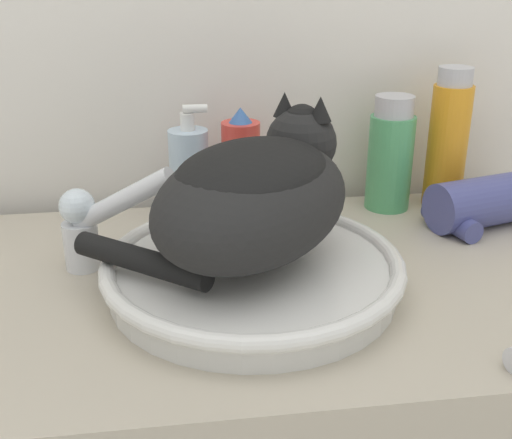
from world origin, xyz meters
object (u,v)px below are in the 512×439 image
at_px(shampoo_bottle_tall, 448,140).
at_px(mouthwash_bottle, 390,155).
at_px(hair_dryer, 486,203).
at_px(spray_bottle_trigger, 241,167).
at_px(faucet, 92,221).
at_px(soap_pump_bottle, 190,173).
at_px(cat, 257,191).

xyz_separation_m(shampoo_bottle_tall, mouthwash_bottle, (-0.09, 0.00, -0.02)).
xyz_separation_m(shampoo_bottle_tall, hair_dryer, (0.03, -0.09, -0.07)).
xyz_separation_m(mouthwash_bottle, spray_bottle_trigger, (-0.23, 0.00, -0.01)).
bearing_deg(faucet, soap_pump_bottle, 73.35).
xyz_separation_m(soap_pump_bottle, mouthwash_bottle, (0.31, 0.00, 0.01)).
height_order(cat, mouthwash_bottle, cat).
bearing_deg(hair_dryer, shampoo_bottle_tall, 92.78).
height_order(faucet, shampoo_bottle_tall, shampoo_bottle_tall).
height_order(faucet, hair_dryer, faucet).
xyz_separation_m(mouthwash_bottle, hair_dryer, (0.12, -0.09, -0.05)).
xyz_separation_m(faucet, spray_bottle_trigger, (0.20, 0.16, 0.01)).
bearing_deg(shampoo_bottle_tall, cat, -145.20).
bearing_deg(hair_dryer, mouthwash_bottle, 128.38).
height_order(faucet, soap_pump_bottle, soap_pump_bottle).
bearing_deg(mouthwash_bottle, faucet, -160.30).
bearing_deg(faucet, shampoo_bottle_tall, 39.17).
relative_size(cat, faucet, 2.50).
distance_m(faucet, hair_dryer, 0.56).
bearing_deg(hair_dryer, cat, -173.28).
bearing_deg(shampoo_bottle_tall, faucet, -163.49).
height_order(shampoo_bottle_tall, soap_pump_bottle, shampoo_bottle_tall).
relative_size(mouthwash_bottle, spray_bottle_trigger, 1.06).
height_order(cat, faucet, cat).
xyz_separation_m(cat, shampoo_bottle_tall, (0.33, 0.23, -0.02)).
xyz_separation_m(cat, soap_pump_bottle, (-0.07, 0.23, -0.05)).
relative_size(shampoo_bottle_tall, hair_dryer, 1.07).
xyz_separation_m(cat, spray_bottle_trigger, (0.01, 0.23, -0.05)).
distance_m(mouthwash_bottle, spray_bottle_trigger, 0.23).
height_order(soap_pump_bottle, hair_dryer, soap_pump_bottle).
height_order(cat, spray_bottle_trigger, cat).
height_order(soap_pump_bottle, spray_bottle_trigger, soap_pump_bottle).
bearing_deg(shampoo_bottle_tall, mouthwash_bottle, 180.00).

